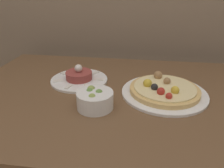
{
  "coord_description": "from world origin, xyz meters",
  "views": [
    {
      "loc": [
        0.08,
        -0.36,
        1.14
      ],
      "look_at": [
        -0.03,
        0.41,
        0.77
      ],
      "focal_mm": 35.0,
      "sensor_mm": 36.0,
      "label": 1
    }
  ],
  "objects": [
    {
      "name": "small_bowl",
      "position": [
        -0.08,
        0.29,
        0.76
      ],
      "size": [
        0.13,
        0.13,
        0.07
      ],
      "color": "white",
      "rests_on": "dining_table"
    },
    {
      "name": "pizza_plate",
      "position": [
        0.17,
        0.43,
        0.75
      ],
      "size": [
        0.33,
        0.33,
        0.06
      ],
      "color": "white",
      "rests_on": "dining_table"
    },
    {
      "name": "tartare_plate",
      "position": [
        -0.2,
        0.5,
        0.75
      ],
      "size": [
        0.25,
        0.25,
        0.08
      ],
      "color": "white",
      "rests_on": "dining_table"
    },
    {
      "name": "dining_table",
      "position": [
        0.0,
        0.42,
        0.64
      ],
      "size": [
        1.29,
        0.84,
        0.73
      ],
      "color": "brown",
      "rests_on": "ground_plane"
    }
  ]
}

